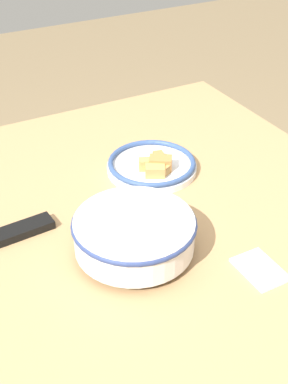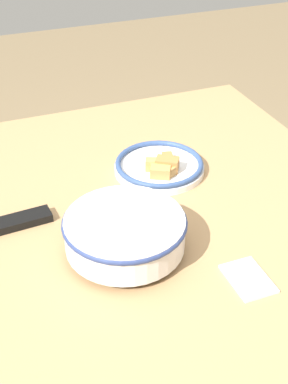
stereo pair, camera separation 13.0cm
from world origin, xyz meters
name	(u,v)px [view 2 (the right image)]	position (x,y,z in m)	size (l,w,h in m)	color
dining_table	(169,251)	(0.00, 0.00, 0.70)	(1.37, 1.08, 0.78)	tan
noodle_bowl	(125,232)	(-0.05, 0.13, 0.83)	(0.27, 0.27, 0.09)	silver
food_plate	(160,166)	(0.23, -0.07, 0.80)	(0.25, 0.25, 0.05)	white
tv_remote	(17,222)	(0.13, 0.34, 0.79)	(0.06, 0.16, 0.02)	black
folded_napkin	(248,279)	(-0.23, -0.08, 0.78)	(0.11, 0.08, 0.01)	white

